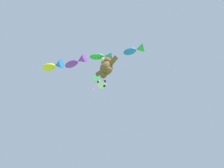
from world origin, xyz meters
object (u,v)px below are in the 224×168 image
Objects in this scene: soccer_ball_kite at (102,84)px; fish_kite_emerald at (102,56)px; fish_kite_violet at (76,62)px; diamond_kite at (96,80)px; fish_kite_cobalt at (135,50)px; fish_kite_goldfin at (54,66)px; teddy_bear_kite at (106,66)px.

fish_kite_emerald is (0.47, -0.58, 3.05)m from soccer_ball_kite.
fish_kite_emerald is 2.28m from fish_kite_violet.
fish_kite_violet is at bearing -65.42° from diamond_kite.
fish_kite_cobalt reaches higher than soccer_ball_kite.
diamond_kite reaches higher than fish_kite_emerald.
fish_kite_cobalt is 7.53m from fish_kite_goldfin.
soccer_ball_kite is at bearing 128.84° from fish_kite_emerald.
diamond_kite is at bearing 80.33° from fish_kite_goldfin.
soccer_ball_kite is 3.59m from fish_kite_violet.
fish_kite_goldfin reaches higher than teddy_bear_kite.
teddy_bear_kite reaches higher than soccer_ball_kite.
fish_kite_emerald is 0.71× the size of diamond_kite.
fish_kite_emerald is at bearing -51.16° from soccer_ball_kite.
fish_kite_goldfin reaches higher than fish_kite_violet.
soccer_ball_kite is 4.33m from fish_kite_cobalt.
diamond_kite is (-3.39, 1.44, 3.10)m from teddy_bear_kite.
soccer_ball_kite is 5.68m from diamond_kite.
teddy_bear_kite is 1.32× the size of fish_kite_cobalt.
fish_kite_goldfin is at bearing -147.20° from fish_kite_cobalt.
teddy_bear_kite is at bearing -23.05° from diamond_kite.
fish_kite_goldfin is 0.81× the size of diamond_kite.
diamond_kite reaches higher than fish_kite_violet.
soccer_ball_kite is 0.30× the size of diamond_kite.
soccer_ball_kite is 3.14m from fish_kite_emerald.
fish_kite_emerald is (-2.30, -1.60, -0.11)m from fish_kite_cobalt.
teddy_bear_kite is 5.34m from fish_kite_goldfin.
teddy_bear_kite is at bearing 42.60° from fish_kite_violet.
fish_kite_violet is (-1.92, -1.77, 1.04)m from teddy_bear_kite.
fish_kite_violet reaches higher than teddy_bear_kite.
diamond_kite is at bearing 114.58° from fish_kite_violet.
fish_kite_violet is at bearing -124.80° from soccer_ball_kite.
diamond_kite is (-1.47, 3.21, 2.06)m from fish_kite_violet.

